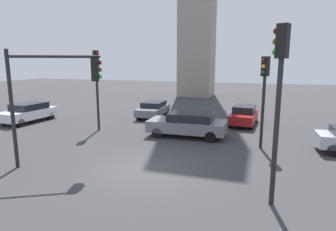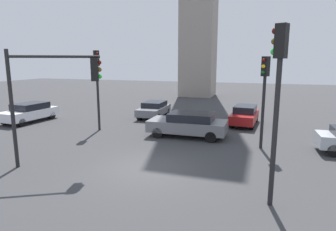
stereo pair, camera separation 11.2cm
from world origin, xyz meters
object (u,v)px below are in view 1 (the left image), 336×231
object	(u,v)px
car_0	(28,112)
car_5	(153,109)
traffic_light_2	(264,85)
traffic_light_3	(279,84)
car_1	(244,115)
traffic_light_0	(54,84)
car_4	(188,124)
traffic_light_1	(97,75)

from	to	relation	value
car_0	car_5	size ratio (longest dim) A/B	1.10
traffic_light_2	traffic_light_3	distance (m)	6.39
traffic_light_2	car_1	xyz separation A→B (m)	(-1.23, 5.72, -2.66)
traffic_light_0	traffic_light_2	distance (m)	10.16
traffic_light_0	car_5	bearing A→B (deg)	61.55
traffic_light_0	car_1	bearing A→B (deg)	28.26
car_4	car_5	size ratio (longest dim) A/B	1.18
traffic_light_0	car_5	xyz separation A→B (m)	(-0.00, 11.80, -2.93)
traffic_light_2	car_0	size ratio (longest dim) A/B	1.09
traffic_light_1	car_5	world-z (taller)	traffic_light_1
car_0	traffic_light_2	bearing A→B (deg)	88.19
car_5	car_0	bearing A→B (deg)	-62.95
traffic_light_0	car_5	world-z (taller)	traffic_light_0
traffic_light_0	car_0	world-z (taller)	traffic_light_0
traffic_light_0	car_0	bearing A→B (deg)	111.55
traffic_light_1	traffic_light_3	size ratio (longest dim) A/B	0.93
traffic_light_0	traffic_light_1	size ratio (longest dim) A/B	0.96
traffic_light_1	car_5	bearing A→B (deg)	114.58
car_1	car_5	bearing A→B (deg)	-90.78
traffic_light_3	car_0	world-z (taller)	traffic_light_3
traffic_light_2	car_1	world-z (taller)	traffic_light_2
traffic_light_0	car_1	size ratio (longest dim) A/B	1.25
car_1	car_4	world-z (taller)	car_4
traffic_light_0	car_5	distance (m)	12.16
traffic_light_0	traffic_light_1	world-z (taller)	traffic_light_1
car_0	car_5	bearing A→B (deg)	122.74
car_5	car_4	bearing A→B (deg)	37.79
traffic_light_1	traffic_light_2	world-z (taller)	traffic_light_1
car_5	traffic_light_2	bearing A→B (deg)	51.50
traffic_light_2	car_0	xyz separation A→B (m)	(-17.04, 1.65, -2.64)
car_0	car_5	distance (m)	9.68
traffic_light_2	traffic_light_3	size ratio (longest dim) A/B	0.85
traffic_light_0	car_4	distance (m)	8.41
traffic_light_2	traffic_light_0	bearing A→B (deg)	-25.25
car_1	car_4	bearing A→B (deg)	-30.15
traffic_light_0	traffic_light_3	distance (m)	9.00
traffic_light_1	car_0	distance (m)	7.28
traffic_light_2	car_0	distance (m)	17.32
traffic_light_1	traffic_light_3	world-z (taller)	traffic_light_3
traffic_light_3	car_4	bearing A→B (deg)	-34.97
traffic_light_3	car_0	bearing A→B (deg)	-1.39
traffic_light_1	car_1	xyz separation A→B (m)	(9.19, 4.82, -2.94)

